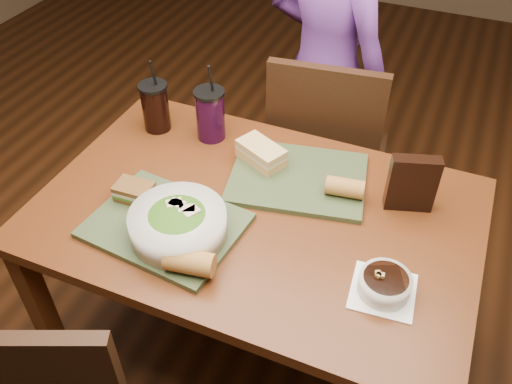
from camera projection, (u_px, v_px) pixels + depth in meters
ground at (256, 348)px, 2.11m from camera, size 6.00×6.00×0.00m
dining_table at (256, 231)px, 1.67m from camera, size 1.30×0.85×0.75m
chair_far at (327, 153)px, 2.16m from camera, size 0.47×0.47×0.97m
diner at (324, 70)px, 2.19m from camera, size 0.65×0.53×1.54m
tray_near at (165, 225)px, 1.55m from camera, size 0.45×0.36×0.02m
tray_far at (298, 178)px, 1.71m from camera, size 0.47×0.39×0.02m
salad_bowl at (178, 223)px, 1.48m from camera, size 0.27×0.27×0.09m
soup_bowl at (385, 284)px, 1.37m from camera, size 0.18×0.18×0.07m
sandwich_near at (134, 192)px, 1.61m from camera, size 0.11×0.08×0.05m
sandwich_far at (261, 153)px, 1.74m from camera, size 0.18×0.15×0.06m
baguette_near at (190, 262)px, 1.40m from camera, size 0.14×0.09×0.07m
baguette_far at (345, 187)px, 1.62m from camera, size 0.12×0.07×0.06m
cup_cola at (155, 107)px, 1.87m from camera, size 0.10×0.10×0.27m
cup_berry at (210, 114)px, 1.83m from camera, size 0.10×0.10×0.28m
chip_bag at (412, 184)px, 1.56m from camera, size 0.15×0.08×0.18m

